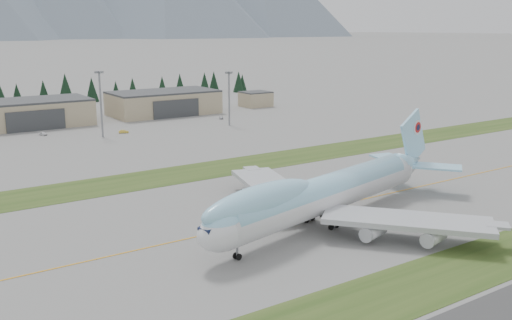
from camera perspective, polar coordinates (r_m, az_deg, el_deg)
ground at (r=119.83m, az=1.51°, el=-6.03°), size 7000.00×7000.00×0.00m
grass_strip_near at (r=93.73m, az=15.35°, el=-12.16°), size 400.00×14.00×0.08m
grass_strip_far at (r=157.14m, az=-8.00°, el=-1.49°), size 400.00×18.00×0.08m
taxiway_line_main at (r=119.83m, az=1.51°, el=-6.03°), size 400.00×0.40×0.02m
boeing_747_freighter at (r=116.21m, az=6.87°, el=-3.30°), size 76.60×64.26×20.11m
hangar_center at (r=249.74m, az=-21.84°, el=4.38°), size 48.00×26.60×10.80m
hangar_right at (r=268.38m, az=-9.21°, el=5.70°), size 48.00×26.60×10.80m
control_shed at (r=291.16m, az=-0.03°, el=6.12°), size 14.00×12.00×7.60m
service_vehicle_a at (r=227.36m, az=-20.53°, el=2.33°), size 2.70×4.16×1.32m
service_vehicle_b at (r=223.12m, az=-13.09°, el=2.64°), size 3.94×2.32×1.23m
service_vehicle_c at (r=252.05m, az=-3.51°, el=4.13°), size 3.26×4.22×1.14m
conifer_belt at (r=310.37m, az=-23.50°, el=6.06°), size 267.39×15.24×16.50m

